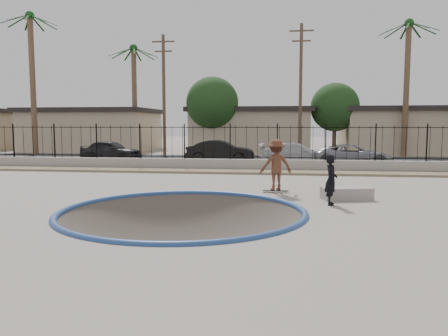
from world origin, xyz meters
TOP-DOWN VIEW (x-y plane):
  - ground at (0.00, 12.00)m, footprint 120.00×120.00m
  - bowl_pit at (0.00, -1.00)m, footprint 6.84×6.84m
  - coping_ring at (0.00, -1.00)m, footprint 7.04×7.04m
  - rock_strip at (0.00, 9.20)m, footprint 42.00×1.60m
  - retaining_wall at (0.00, 10.30)m, footprint 42.00×0.45m
  - fence at (0.00, 10.30)m, footprint 40.00×0.04m
  - street at (0.00, 17.00)m, footprint 90.00×8.00m
  - house_west at (-15.00, 26.50)m, footprint 11.60×8.60m
  - house_center at (0.00, 26.50)m, footprint 10.60×8.60m
  - house_east at (14.00, 26.50)m, footprint 12.60×8.60m
  - palm_left at (-17.00, 20.00)m, footprint 2.30×2.30m
  - palm_mid at (-10.00, 24.00)m, footprint 2.30×2.30m
  - palm_right at (12.00, 22.00)m, footprint 2.30×2.30m
  - utility_pole_left at (-6.00, 19.00)m, footprint 1.70×0.24m
  - utility_pole_mid at (4.00, 19.00)m, footprint 1.70×0.24m
  - street_tree_left at (-3.00, 23.00)m, footprint 4.32×4.32m
  - street_tree_mid at (7.00, 24.00)m, footprint 3.96×3.96m
  - skater at (2.55, 2.90)m, footprint 1.34×1.03m
  - skateboard at (2.55, 2.90)m, footprint 0.92×0.24m
  - videographer at (4.26, 0.71)m, footprint 0.41×0.59m
  - concrete_ledge at (4.90, 1.78)m, footprint 1.72×1.07m
  - car_a at (-8.61, 15.00)m, footprint 4.15×1.97m
  - car_b at (-1.12, 14.52)m, footprint 4.31×1.56m
  - car_c at (3.61, 13.82)m, footprint 4.52×1.89m
  - car_d at (6.85, 13.40)m, footprint 4.57×2.17m

SIDE VIEW (x-z plane):
  - ground at x=0.00m, z-range -2.20..0.00m
  - bowl_pit at x=0.00m, z-range -0.90..0.90m
  - coping_ring at x=0.00m, z-range -0.10..0.10m
  - street at x=0.00m, z-range 0.00..0.04m
  - rock_strip at x=0.00m, z-range 0.00..0.11m
  - skateboard at x=2.55m, z-range 0.03..0.10m
  - concrete_ledge at x=4.90m, z-range 0.00..0.40m
  - retaining_wall at x=0.00m, z-range 0.00..0.60m
  - car_d at x=6.85m, z-range 0.04..1.29m
  - car_c at x=3.61m, z-range 0.04..1.34m
  - car_a at x=-8.61m, z-range 0.04..1.40m
  - car_b at x=-1.12m, z-range 0.04..1.45m
  - videographer at x=4.26m, z-range 0.00..1.55m
  - skater at x=2.55m, z-range 0.00..1.83m
  - fence at x=0.00m, z-range 0.60..2.40m
  - house_east at x=14.00m, z-range 0.02..3.92m
  - house_west at x=-15.00m, z-range 0.02..3.92m
  - house_center at x=0.00m, z-range 0.02..3.92m
  - street_tree_mid at x=7.00m, z-range 0.92..6.75m
  - street_tree_left at x=-3.00m, z-range 1.01..7.37m
  - utility_pole_left at x=-6.00m, z-range 0.20..9.20m
  - utility_pole_mid at x=4.00m, z-range 0.21..9.71m
  - palm_mid at x=-10.00m, z-range 2.04..11.34m
  - palm_right at x=12.00m, z-range 2.18..12.48m
  - palm_left at x=-17.00m, z-range 2.30..13.60m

